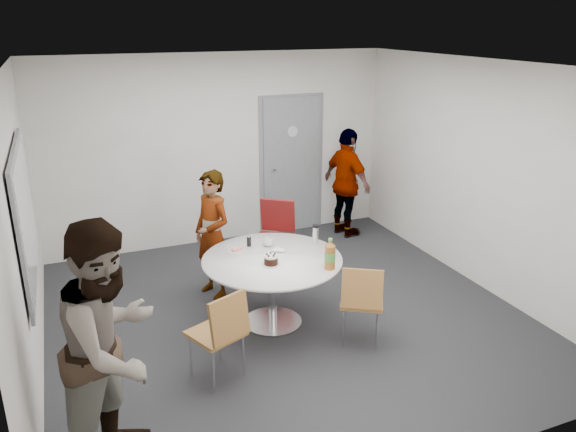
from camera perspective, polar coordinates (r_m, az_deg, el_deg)
name	(u,v)px	position (r m, az deg, el deg)	size (l,w,h in m)	color
floor	(286,315)	(6.34, -0.18, -10.05)	(5.00, 5.00, 0.00)	#232327
ceiling	(286,65)	(5.54, -0.21, 15.06)	(5.00, 5.00, 0.00)	silver
wall_back	(220,150)	(8.09, -6.95, 6.65)	(5.00, 5.00, 0.00)	silver
wall_left	(21,233)	(5.43, -25.45, -1.60)	(5.00, 5.00, 0.00)	silver
wall_right	(480,176)	(7.09, 18.90, 3.91)	(5.00, 5.00, 0.00)	silver
wall_front	(432,310)	(3.78, 14.46, -9.19)	(5.00, 5.00, 0.00)	silver
door	(291,165)	(8.50, 0.35, 5.16)	(1.02, 0.17, 2.12)	slate
whiteboard	(25,215)	(5.58, -25.14, 0.10)	(0.04, 1.90, 1.25)	gray
table	(275,267)	(5.90, -1.30, -5.25)	(1.46, 1.46, 1.09)	white
chair_near_left	(222,328)	(5.08, -6.75, -11.26)	(0.56, 0.58, 0.89)	olive
chair_near_right	(362,297)	(5.63, 7.52, -8.17)	(0.58, 0.60, 0.87)	olive
chair_far	(275,230)	(7.10, -1.30, -1.42)	(0.66, 0.67, 0.97)	maroon
person_main	(212,235)	(6.55, -7.68, -1.90)	(0.55, 0.36, 1.52)	#A5C6EA
person_left	(112,347)	(4.22, -17.46, -12.56)	(0.92, 0.72, 1.90)	white
person_right	(347,183)	(8.37, 6.01, 3.33)	(0.95, 0.40, 1.63)	black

